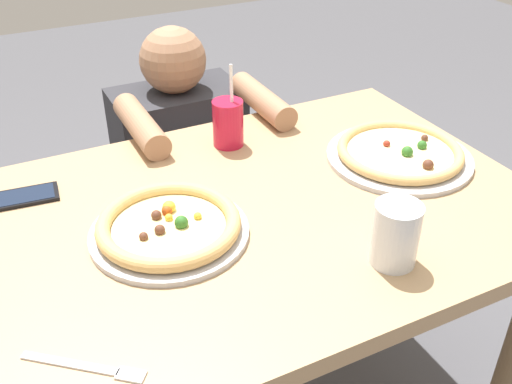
{
  "coord_description": "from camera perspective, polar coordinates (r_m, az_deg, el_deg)",
  "views": [
    {
      "loc": [
        -0.46,
        -0.94,
        1.46
      ],
      "look_at": [
        0.01,
        0.01,
        0.78
      ],
      "focal_mm": 41.49,
      "sensor_mm": 36.0,
      "label": 1
    }
  ],
  "objects": [
    {
      "name": "cell_phone",
      "position": [
        1.39,
        -21.55,
        -0.45
      ],
      "size": [
        0.16,
        0.09,
        0.01
      ],
      "color": "black",
      "rests_on": "dining_table"
    },
    {
      "name": "dining_table",
      "position": [
        1.33,
        -0.29,
        -5.57
      ],
      "size": [
        1.23,
        0.84,
        0.75
      ],
      "color": "tan",
      "rests_on": "ground"
    },
    {
      "name": "pizza_far",
      "position": [
        1.48,
        13.69,
        3.65
      ],
      "size": [
        0.35,
        0.35,
        0.04
      ],
      "color": "#B7B7BC",
      "rests_on": "dining_table"
    },
    {
      "name": "diner_seated",
      "position": [
        1.96,
        -7.0,
        0.65
      ],
      "size": [
        0.42,
        0.53,
        0.95
      ],
      "color": "#333847",
      "rests_on": "ground"
    },
    {
      "name": "fork",
      "position": [
        0.97,
        -15.8,
        -15.95
      ],
      "size": [
        0.17,
        0.14,
        0.0
      ],
      "color": "silver",
      "rests_on": "dining_table"
    },
    {
      "name": "water_cup_clear",
      "position": [
        1.11,
        13.32,
        -3.92
      ],
      "size": [
        0.09,
        0.09,
        0.12
      ],
      "color": "silver",
      "rests_on": "dining_table"
    },
    {
      "name": "pizza_near",
      "position": [
        1.19,
        -8.39,
        -3.32
      ],
      "size": [
        0.32,
        0.32,
        0.04
      ],
      "color": "#B7B7BC",
      "rests_on": "dining_table"
    },
    {
      "name": "drink_cup_colored",
      "position": [
        1.49,
        -2.71,
        6.66
      ],
      "size": [
        0.08,
        0.08,
        0.21
      ],
      "color": "red",
      "rests_on": "dining_table"
    }
  ]
}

